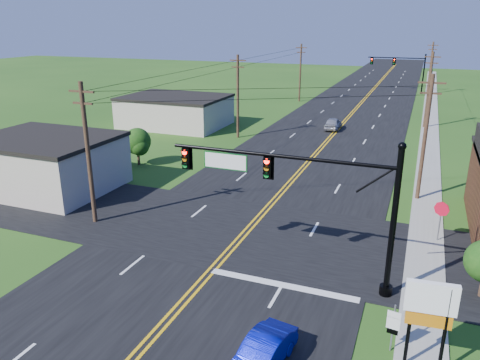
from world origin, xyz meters
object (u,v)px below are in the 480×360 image
at_px(signal_mast_main, 298,189).
at_px(stop_sign, 441,213).
at_px(signal_mast_far, 399,66).
at_px(blue_car, 262,355).
at_px(route_sign, 393,325).

distance_m(signal_mast_main, stop_sign, 10.22).
bearing_deg(stop_sign, signal_mast_far, 117.63).
distance_m(blue_car, route_sign, 5.25).
relative_size(signal_mast_main, stop_sign, 4.49).
height_order(signal_mast_far, blue_car, signal_mast_far).
bearing_deg(stop_sign, route_sign, -77.37).
relative_size(route_sign, stop_sign, 0.83).
distance_m(signal_mast_main, signal_mast_far, 72.00).
height_order(signal_mast_main, signal_mast_far, same).
xyz_separation_m(signal_mast_far, route_sign, (4.90, -76.06, -3.33)).
bearing_deg(blue_car, signal_mast_main, 104.40).
xyz_separation_m(blue_car, route_sign, (4.40, 2.79, 0.60)).
bearing_deg(blue_car, route_sign, 41.76).
xyz_separation_m(signal_mast_main, route_sign, (5.00, -4.06, -3.54)).
height_order(blue_car, route_sign, route_sign).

